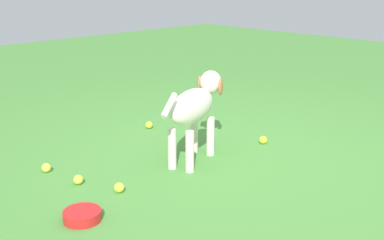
{
  "coord_description": "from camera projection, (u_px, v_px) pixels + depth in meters",
  "views": [
    {
      "loc": [
        2.6,
        2.21,
        1.37
      ],
      "look_at": [
        0.21,
        -0.22,
        0.32
      ],
      "focal_mm": 45.66,
      "sensor_mm": 36.0,
      "label": 1
    }
  ],
  "objects": [
    {
      "name": "dog",
      "position": [
        195.0,
        106.0,
        3.59
      ],
      "size": [
        0.89,
        0.42,
        0.63
      ],
      "rotation": [
        0.0,
        0.0,
        3.49
      ],
      "color": "silver",
      "rests_on": "ground"
    },
    {
      "name": "tennis_ball_3",
      "position": [
        119.0,
        188.0,
        3.14
      ],
      "size": [
        0.07,
        0.07,
        0.07
      ],
      "primitive_type": "sphere",
      "color": "#CFE238",
      "rests_on": "ground"
    },
    {
      "name": "tennis_ball_2",
      "position": [
        263.0,
        140.0,
        4.02
      ],
      "size": [
        0.07,
        0.07,
        0.07
      ],
      "primitive_type": "sphere",
      "color": "#D0E12C",
      "rests_on": "ground"
    },
    {
      "name": "tennis_ball_4",
      "position": [
        78.0,
        180.0,
        3.26
      ],
      "size": [
        0.07,
        0.07,
        0.07
      ],
      "primitive_type": "sphere",
      "color": "#CBD73B",
      "rests_on": "ground"
    },
    {
      "name": "tennis_ball_0",
      "position": [
        46.0,
        168.0,
        3.45
      ],
      "size": [
        0.07,
        0.07,
        0.07
      ],
      "primitive_type": "sphere",
      "color": "#D6E041",
      "rests_on": "ground"
    },
    {
      "name": "tennis_ball_1",
      "position": [
        149.0,
        125.0,
        4.41
      ],
      "size": [
        0.07,
        0.07,
        0.07
      ],
      "primitive_type": "sphere",
      "color": "#BFDB30",
      "rests_on": "ground"
    },
    {
      "name": "water_bowl",
      "position": [
        82.0,
        216.0,
        2.79
      ],
      "size": [
        0.22,
        0.22,
        0.06
      ],
      "primitive_type": "cylinder",
      "color": "red",
      "rests_on": "ground"
    },
    {
      "name": "ground",
      "position": [
        232.0,
        162.0,
        3.66
      ],
      "size": [
        14.0,
        14.0,
        0.0
      ],
      "primitive_type": "plane",
      "color": "#478438"
    }
  ]
}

